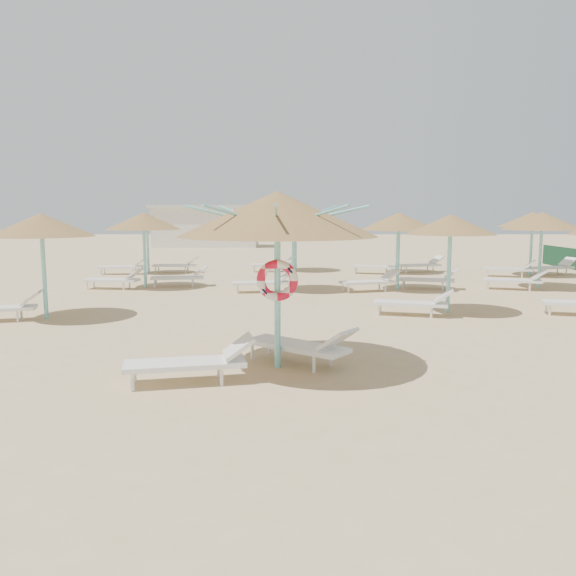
{
  "coord_description": "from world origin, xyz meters",
  "views": [
    {
      "loc": [
        0.39,
        -9.76,
        2.7
      ],
      "look_at": [
        0.41,
        0.58,
        1.3
      ],
      "focal_mm": 35.0,
      "sensor_mm": 36.0,
      "label": 1
    }
  ],
  "objects": [
    {
      "name": "main_palapa",
      "position": [
        0.23,
        -0.19,
        2.66
      ],
      "size": [
        3.41,
        3.41,
        3.06
      ],
      "color": "#7CD4D8",
      "rests_on": "ground"
    },
    {
      "name": "palapa_field",
      "position": [
        3.11,
        10.57,
        2.29
      ],
      "size": [
        20.93,
        14.33,
        2.71
      ],
      "color": "#7CD4D8",
      "rests_on": "ground"
    },
    {
      "name": "ground",
      "position": [
        0.0,
        0.0,
        0.0
      ],
      "size": [
        120.0,
        120.0,
        0.0
      ],
      "primitive_type": "plane",
      "color": "tan",
      "rests_on": "ground"
    },
    {
      "name": "service_hut",
      "position": [
        -6.0,
        35.0,
        1.64
      ],
      "size": [
        8.4,
        4.4,
        3.25
      ],
      "color": "silver",
      "rests_on": "ground"
    },
    {
      "name": "lounger_main_a",
      "position": [
        -1.09,
        -1.09,
        0.35
      ],
      "size": [
        2.12,
        1.01,
        0.74
      ],
      "rotation": [
        0.0,
        0.0,
        0.2
      ],
      "color": "white",
      "rests_on": "ground"
    },
    {
      "name": "lounger_main_b",
      "position": [
        0.67,
        -0.05,
        0.36
      ],
      "size": [
        2.05,
        1.78,
        0.76
      ],
      "rotation": [
        0.0,
        0.0,
        -0.65
      ],
      "color": "white",
      "rests_on": "ground"
    }
  ]
}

